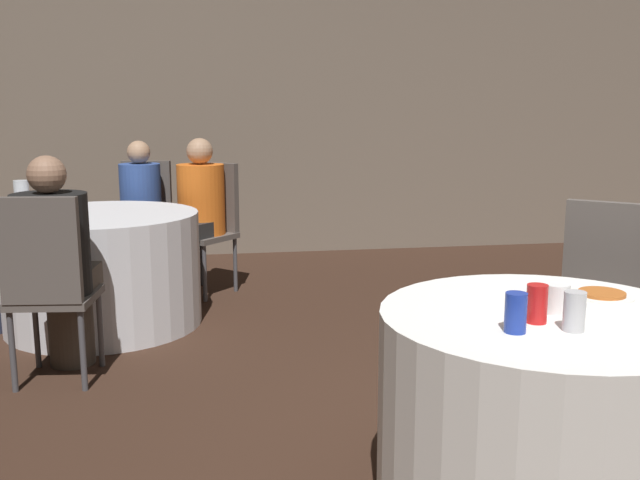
{
  "coord_description": "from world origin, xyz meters",
  "views": [
    {
      "loc": [
        -1.31,
        -2.2,
        1.4
      ],
      "look_at": [
        -0.82,
        0.78,
        0.82
      ],
      "focal_mm": 40.0,
      "sensor_mm": 36.0,
      "label": 1
    }
  ],
  "objects": [
    {
      "name": "soda_can_red",
      "position": [
        -0.29,
        -0.18,
        0.79
      ],
      "size": [
        0.07,
        0.07,
        0.12
      ],
      "color": "red",
      "rests_on": "table_near"
    },
    {
      "name": "soda_can_blue",
      "position": [
        -0.4,
        -0.27,
        0.79
      ],
      "size": [
        0.07,
        0.07,
        0.12
      ],
      "color": "#1E38A5",
      "rests_on": "table_near"
    },
    {
      "name": "pizza_plate_near",
      "position": [
        0.08,
        0.07,
        0.73
      ],
      "size": [
        0.23,
        0.23,
        0.02
      ],
      "color": "white",
      "rests_on": "table_near"
    },
    {
      "name": "chair_far_north",
      "position": [
        -1.77,
        3.43,
        0.57
      ],
      "size": [
        0.47,
        0.47,
        0.97
      ],
      "rotation": [
        0.0,
        0.0,
        -3.34
      ],
      "color": "#59514C",
      "rests_on": "ground_plane"
    },
    {
      "name": "chair_near_northeast",
      "position": [
        0.43,
        0.64,
        0.57
      ],
      "size": [
        0.56,
        0.56,
        0.97
      ],
      "rotation": [
        0.0,
        0.0,
        -3.85
      ],
      "color": "#59514C",
      "rests_on": "ground_plane"
    },
    {
      "name": "chair_far_south",
      "position": [
        -2.08,
        1.38,
        0.57
      ],
      "size": [
        0.44,
        0.45,
        0.97
      ],
      "rotation": [
        0.0,
        0.0,
        -0.12
      ],
      "color": "#59514C",
      "rests_on": "ground_plane"
    },
    {
      "name": "soda_can_silver",
      "position": [
        -0.22,
        -0.28,
        0.79
      ],
      "size": [
        0.07,
        0.07,
        0.12
      ],
      "color": "silver",
      "rests_on": "table_near"
    },
    {
      "name": "person_blue_shirt",
      "position": [
        -1.8,
        3.25,
        0.56
      ],
      "size": [
        0.35,
        0.49,
        1.14
      ],
      "rotation": [
        0.0,
        0.0,
        -3.34
      ],
      "color": "#33384C",
      "rests_on": "ground_plane"
    },
    {
      "name": "wall_back",
      "position": [
        0.0,
        4.55,
        1.4
      ],
      "size": [
        16.0,
        0.06,
        2.8
      ],
      "color": "#7A6B5B",
      "rests_on": "ground_plane"
    },
    {
      "name": "bottle_far",
      "position": [
        -2.42,
        2.39,
        0.83
      ],
      "size": [
        0.09,
        0.09,
        0.22
      ],
      "color": "silver",
      "rests_on": "table_far"
    },
    {
      "name": "chair_far_northeast",
      "position": [
        -1.26,
        3.17,
        0.57
      ],
      "size": [
        0.57,
        0.57,
        0.97
      ],
      "rotation": [
        0.0,
        0.0,
        -3.89
      ],
      "color": "#59514C",
      "rests_on": "ground_plane"
    },
    {
      "name": "person_black_shirt",
      "position": [
        -2.07,
        1.54,
        0.6
      ],
      "size": [
        0.39,
        0.52,
        1.15
      ],
      "rotation": [
        0.0,
        0.0,
        -0.12
      ],
      "color": "#4C4238",
      "rests_on": "ground_plane"
    },
    {
      "name": "person_orange_shirt",
      "position": [
        -1.38,
        3.05,
        0.59
      ],
      "size": [
        0.48,
        0.48,
        1.16
      ],
      "rotation": [
        0.0,
        0.0,
        -3.89
      ],
      "color": "#282828",
      "rests_on": "ground_plane"
    },
    {
      "name": "table_far",
      "position": [
        -1.97,
        2.41,
        0.36
      ],
      "size": [
        1.23,
        1.23,
        0.72
      ],
      "color": "silver",
      "rests_on": "ground_plane"
    },
    {
      "name": "table_near",
      "position": [
        -0.21,
        -0.1,
        0.36
      ],
      "size": [
        1.11,
        1.11,
        0.72
      ],
      "color": "white",
      "rests_on": "ground_plane"
    },
    {
      "name": "cup_near",
      "position": [
        -0.18,
        -0.1,
        0.77
      ],
      "size": [
        0.08,
        0.08,
        0.1
      ],
      "color": "white",
      "rests_on": "table_near"
    }
  ]
}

